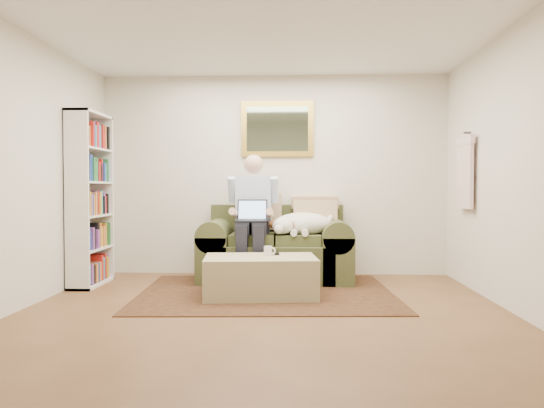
# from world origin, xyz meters

# --- Properties ---
(room_shell) EXTENTS (4.51, 5.00, 2.61)m
(room_shell) POSITION_xyz_m (0.00, 0.35, 1.30)
(room_shell) COLOR brown
(room_shell) RESTS_ON ground
(rug) EXTENTS (2.80, 2.29, 0.01)m
(rug) POSITION_xyz_m (-0.02, 1.21, 0.01)
(rug) COLOR black
(rug) RESTS_ON room_shell
(sofa) EXTENTS (1.83, 0.93, 1.10)m
(sofa) POSITION_xyz_m (0.05, 2.00, 0.32)
(sofa) COLOR #444B27
(sofa) RESTS_ON room_shell
(seated_man) EXTENTS (0.60, 0.86, 1.54)m
(seated_man) POSITION_xyz_m (-0.23, 1.84, 0.77)
(seated_man) COLOR #8CA8D8
(seated_man) RESTS_ON sofa
(laptop) EXTENTS (0.35, 0.28, 0.26)m
(laptop) POSITION_xyz_m (-0.23, 1.77, 0.81)
(laptop) COLOR black
(laptop) RESTS_ON seated_man
(sleeping_dog) EXTENTS (0.75, 0.47, 0.28)m
(sleeping_dog) POSITION_xyz_m (0.38, 1.91, 0.70)
(sleeping_dog) COLOR white
(sleeping_dog) RESTS_ON sofa
(ottoman) EXTENTS (1.21, 0.84, 0.42)m
(ottoman) POSITION_xyz_m (-0.08, 1.02, 0.21)
(ottoman) COLOR tan
(ottoman) RESTS_ON room_shell
(coffee_mug) EXTENTS (0.08, 0.08, 0.10)m
(coffee_mug) POSITION_xyz_m (-0.00, 1.11, 0.47)
(coffee_mug) COLOR white
(coffee_mug) RESTS_ON ottoman
(tv_remote) EXTENTS (0.06, 0.15, 0.02)m
(tv_remote) POSITION_xyz_m (0.09, 1.21, 0.43)
(tv_remote) COLOR black
(tv_remote) RESTS_ON ottoman
(bookshelf) EXTENTS (0.28, 0.80, 2.00)m
(bookshelf) POSITION_xyz_m (-2.10, 1.60, 1.00)
(bookshelf) COLOR white
(bookshelf) RESTS_ON room_shell
(wall_mirror) EXTENTS (0.94, 0.04, 0.72)m
(wall_mirror) POSITION_xyz_m (0.05, 2.47, 1.90)
(wall_mirror) COLOR gold
(wall_mirror) RESTS_ON room_shell
(hanging_shirt) EXTENTS (0.06, 0.52, 0.90)m
(hanging_shirt) POSITION_xyz_m (2.19, 1.60, 1.35)
(hanging_shirt) COLOR #F9D1CD
(hanging_shirt) RESTS_ON room_shell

